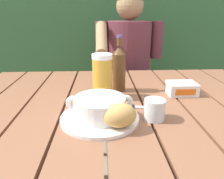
{
  "coord_description": "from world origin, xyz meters",
  "views": [
    {
      "loc": [
        -0.08,
        -0.79,
        1.1
      ],
      "look_at": [
        -0.05,
        -0.05,
        0.83
      ],
      "focal_mm": 33.67,
      "sensor_mm": 36.0,
      "label": 1
    }
  ],
  "objects_px": {
    "chair_near_diner": "(125,89)",
    "serving_plate": "(100,118)",
    "table_knife": "(134,107)",
    "beer_glass": "(102,76)",
    "soup_bowl": "(100,106)",
    "butter_tub": "(182,88)",
    "person_eating": "(129,65)",
    "beer_bottle": "(119,68)",
    "water_glass_small": "(154,109)",
    "bread_roll": "(120,115)"
  },
  "relations": [
    {
      "from": "soup_bowl",
      "to": "water_glass_small",
      "type": "distance_m",
      "value": 0.18
    },
    {
      "from": "beer_bottle",
      "to": "butter_tub",
      "type": "bearing_deg",
      "value": -12.58
    },
    {
      "from": "person_eating",
      "to": "beer_glass",
      "type": "xyz_separation_m",
      "value": [
        -0.2,
        -0.67,
        0.12
      ]
    },
    {
      "from": "beer_bottle",
      "to": "serving_plate",
      "type": "bearing_deg",
      "value": -107.37
    },
    {
      "from": "soup_bowl",
      "to": "bread_roll",
      "type": "distance_m",
      "value": 0.09
    },
    {
      "from": "bread_roll",
      "to": "water_glass_small",
      "type": "distance_m",
      "value": 0.14
    },
    {
      "from": "soup_bowl",
      "to": "bread_roll",
      "type": "relative_size",
      "value": 1.97
    },
    {
      "from": "person_eating",
      "to": "serving_plate",
      "type": "height_order",
      "value": "person_eating"
    },
    {
      "from": "chair_near_diner",
      "to": "beer_glass",
      "type": "height_order",
      "value": "chair_near_diner"
    },
    {
      "from": "person_eating",
      "to": "table_knife",
      "type": "bearing_deg",
      "value": -95.78
    },
    {
      "from": "chair_near_diner",
      "to": "soup_bowl",
      "type": "xyz_separation_m",
      "value": [
        -0.21,
        -1.07,
        0.33
      ]
    },
    {
      "from": "serving_plate",
      "to": "bread_roll",
      "type": "distance_m",
      "value": 0.1
    },
    {
      "from": "soup_bowl",
      "to": "water_glass_small",
      "type": "xyz_separation_m",
      "value": [
        0.18,
        -0.01,
        -0.01
      ]
    },
    {
      "from": "soup_bowl",
      "to": "beer_bottle",
      "type": "bearing_deg",
      "value": 72.63
    },
    {
      "from": "soup_bowl",
      "to": "chair_near_diner",
      "type": "bearing_deg",
      "value": 78.9
    },
    {
      "from": "beer_bottle",
      "to": "table_knife",
      "type": "height_order",
      "value": "beer_bottle"
    },
    {
      "from": "chair_near_diner",
      "to": "water_glass_small",
      "type": "xyz_separation_m",
      "value": [
        -0.03,
        -1.08,
        0.32
      ]
    },
    {
      "from": "serving_plate",
      "to": "beer_glass",
      "type": "height_order",
      "value": "beer_glass"
    },
    {
      "from": "soup_bowl",
      "to": "beer_bottle",
      "type": "xyz_separation_m",
      "value": [
        0.09,
        0.28,
        0.06
      ]
    },
    {
      "from": "serving_plate",
      "to": "bread_roll",
      "type": "xyz_separation_m",
      "value": [
        0.06,
        -0.07,
        0.04
      ]
    },
    {
      "from": "beer_bottle",
      "to": "butter_tub",
      "type": "distance_m",
      "value": 0.29
    },
    {
      "from": "person_eating",
      "to": "table_knife",
      "type": "relative_size",
      "value": 8.06
    },
    {
      "from": "serving_plate",
      "to": "table_knife",
      "type": "relative_size",
      "value": 1.7
    },
    {
      "from": "chair_near_diner",
      "to": "table_knife",
      "type": "relative_size",
      "value": 6.45
    },
    {
      "from": "bread_roll",
      "to": "beer_glass",
      "type": "height_order",
      "value": "beer_glass"
    },
    {
      "from": "bread_roll",
      "to": "water_glass_small",
      "type": "xyz_separation_m",
      "value": [
        0.12,
        0.06,
        -0.01
      ]
    },
    {
      "from": "person_eating",
      "to": "bread_roll",
      "type": "bearing_deg",
      "value": -98.83
    },
    {
      "from": "person_eating",
      "to": "beer_glass",
      "type": "relative_size",
      "value": 6.77
    },
    {
      "from": "soup_bowl",
      "to": "beer_glass",
      "type": "distance_m",
      "value": 0.21
    },
    {
      "from": "person_eating",
      "to": "water_glass_small",
      "type": "distance_m",
      "value": 0.88
    },
    {
      "from": "bread_roll",
      "to": "butter_tub",
      "type": "distance_m",
      "value": 0.42
    },
    {
      "from": "beer_glass",
      "to": "beer_bottle",
      "type": "distance_m",
      "value": 0.11
    },
    {
      "from": "beer_glass",
      "to": "beer_bottle",
      "type": "xyz_separation_m",
      "value": [
        0.08,
        0.08,
        0.01
      ]
    },
    {
      "from": "beer_glass",
      "to": "water_glass_small",
      "type": "bearing_deg",
      "value": -50.07
    },
    {
      "from": "soup_bowl",
      "to": "beer_bottle",
      "type": "distance_m",
      "value": 0.3
    },
    {
      "from": "serving_plate",
      "to": "water_glass_small",
      "type": "xyz_separation_m",
      "value": [
        0.18,
        -0.01,
        0.03
      ]
    },
    {
      "from": "chair_near_diner",
      "to": "serving_plate",
      "type": "xyz_separation_m",
      "value": [
        -0.21,
        -1.07,
        0.29
      ]
    },
    {
      "from": "water_glass_small",
      "to": "table_knife",
      "type": "xyz_separation_m",
      "value": [
        -0.06,
        0.09,
        -0.03
      ]
    },
    {
      "from": "serving_plate",
      "to": "water_glass_small",
      "type": "height_order",
      "value": "water_glass_small"
    },
    {
      "from": "serving_plate",
      "to": "soup_bowl",
      "type": "height_order",
      "value": "soup_bowl"
    },
    {
      "from": "person_eating",
      "to": "soup_bowl",
      "type": "relative_size",
      "value": 5.65
    },
    {
      "from": "beer_bottle",
      "to": "table_knife",
      "type": "xyz_separation_m",
      "value": [
        0.04,
        -0.19,
        -0.1
      ]
    },
    {
      "from": "serving_plate",
      "to": "water_glass_small",
      "type": "bearing_deg",
      "value": -2.1
    },
    {
      "from": "beer_glass",
      "to": "butter_tub",
      "type": "distance_m",
      "value": 0.36
    },
    {
      "from": "person_eating",
      "to": "butter_tub",
      "type": "bearing_deg",
      "value": -76.85
    },
    {
      "from": "bread_roll",
      "to": "table_knife",
      "type": "height_order",
      "value": "bread_roll"
    },
    {
      "from": "person_eating",
      "to": "serving_plate",
      "type": "bearing_deg",
      "value": -103.4
    },
    {
      "from": "beer_bottle",
      "to": "bread_roll",
      "type": "bearing_deg",
      "value": -94.26
    },
    {
      "from": "serving_plate",
      "to": "beer_glass",
      "type": "xyz_separation_m",
      "value": [
        0.01,
        0.2,
        0.09
      ]
    },
    {
      "from": "person_eating",
      "to": "beer_glass",
      "type": "height_order",
      "value": "person_eating"
    }
  ]
}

